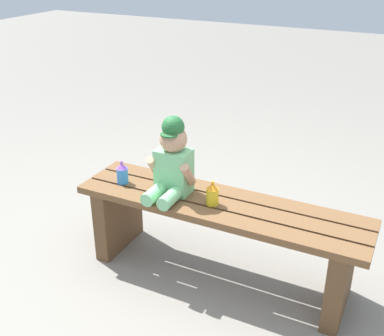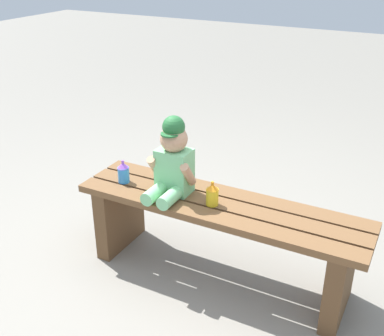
{
  "view_description": "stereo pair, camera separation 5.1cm",
  "coord_description": "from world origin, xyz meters",
  "px_view_note": "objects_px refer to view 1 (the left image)",
  "views": [
    {
      "loc": [
        0.78,
        -1.88,
        1.59
      ],
      "look_at": [
        -0.13,
        -0.05,
        0.61
      ],
      "focal_mm": 44.75,
      "sensor_mm": 36.0,
      "label": 1
    },
    {
      "loc": [
        0.83,
        -1.86,
        1.59
      ],
      "look_at": [
        -0.13,
        -0.05,
        0.61
      ],
      "focal_mm": 44.75,
      "sensor_mm": 36.0,
      "label": 2
    }
  ],
  "objects_px": {
    "child_figure": "(172,161)",
    "sippy_cup_right": "(212,194)",
    "park_bench": "(219,227)",
    "sippy_cup_left": "(122,173)"
  },
  "relations": [
    {
      "from": "child_figure",
      "to": "sippy_cup_right",
      "type": "height_order",
      "value": "child_figure"
    },
    {
      "from": "park_bench",
      "to": "sippy_cup_right",
      "type": "distance_m",
      "value": 0.2
    },
    {
      "from": "child_figure",
      "to": "sippy_cup_right",
      "type": "bearing_deg",
      "value": -4.25
    },
    {
      "from": "sippy_cup_left",
      "to": "sippy_cup_right",
      "type": "distance_m",
      "value": 0.52
    },
    {
      "from": "park_bench",
      "to": "sippy_cup_right",
      "type": "xyz_separation_m",
      "value": [
        -0.02,
        -0.03,
        0.2
      ]
    },
    {
      "from": "child_figure",
      "to": "sippy_cup_right",
      "type": "distance_m",
      "value": 0.26
    },
    {
      "from": "park_bench",
      "to": "child_figure",
      "type": "bearing_deg",
      "value": -176.0
    },
    {
      "from": "child_figure",
      "to": "park_bench",
      "type": "bearing_deg",
      "value": 4.0
    },
    {
      "from": "sippy_cup_left",
      "to": "sippy_cup_right",
      "type": "relative_size",
      "value": 1.0
    },
    {
      "from": "sippy_cup_right",
      "to": "child_figure",
      "type": "bearing_deg",
      "value": 175.75
    }
  ]
}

